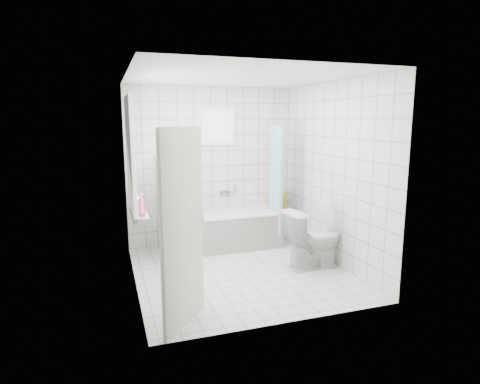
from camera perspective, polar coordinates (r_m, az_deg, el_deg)
name	(u,v)px	position (r m, az deg, el deg)	size (l,w,h in m)	color
ground	(240,271)	(5.64, 0.05, -11.23)	(3.00, 3.00, 0.00)	white
ceiling	(240,77)	(5.28, 0.06, 16.07)	(3.00, 3.00, 0.00)	white
wall_back	(212,166)	(6.73, -4.06, 3.68)	(2.80, 0.02, 2.60)	white
wall_front	(290,199)	(3.93, 7.10, -1.00)	(2.80, 0.02, 2.60)	white
wall_left	(131,184)	(5.04, -15.21, 1.17)	(0.02, 3.00, 2.60)	white
wall_right	(333,174)	(5.90, 13.06, 2.53)	(0.02, 3.00, 2.60)	white
window_left	(132,157)	(5.30, -15.08, 4.87)	(0.01, 0.90, 1.40)	white
window_back	(218,127)	(6.67, -3.19, 9.23)	(0.50, 0.01, 0.50)	white
window_sill	(138,213)	(5.42, -14.25, -2.92)	(0.18, 1.02, 0.08)	white
door	(183,229)	(4.00, -8.11, -5.24)	(0.04, 0.80, 2.00)	silver
bathtub	(225,230)	(6.60, -2.22, -5.38)	(1.81, 0.77, 0.58)	white
partition_wall	(165,207)	(6.24, -10.68, -2.11)	(0.15, 0.85, 1.50)	white
tiled_ledge	(280,222)	(7.20, 5.65, -4.21)	(0.40, 0.24, 0.55)	white
toilet	(314,239)	(5.75, 10.43, -6.54)	(0.47, 0.82, 0.84)	white
curtain_rod	(274,124)	(6.62, 4.86, 9.63)	(0.02, 0.02, 0.80)	silver
shower_curtain	(276,180)	(6.57, 5.19, 1.74)	(0.14, 0.48, 1.78)	#43ADC4
tub_faucet	(224,192)	(6.81, -2.24, -0.05)	(0.18, 0.06, 0.06)	silver
sill_bottles	(139,203)	(5.28, -14.12, -1.56)	(0.20, 0.76, 0.28)	white
ledge_bottles	(280,200)	(7.08, 5.76, -1.16)	(0.17, 0.18, 0.27)	blue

